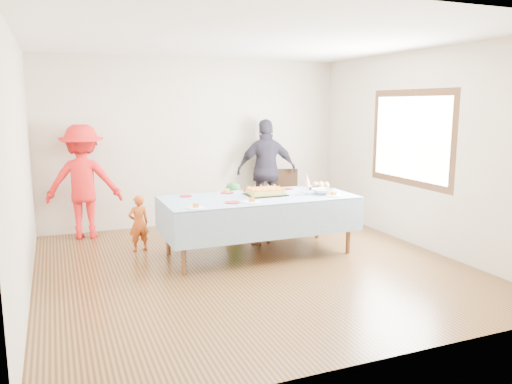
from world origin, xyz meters
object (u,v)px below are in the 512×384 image
party_table (259,201)px  dining_chair (288,192)px  birthday_cake (265,192)px  adult_left (83,182)px

party_table → dining_chair: 2.12m
birthday_cake → adult_left: bearing=142.1°
birthday_cake → dining_chair: size_ratio=0.59×
party_table → dining_chair: dining_chair is taller
birthday_cake → adult_left: 2.77m
party_table → adult_left: 2.72m
party_table → adult_left: (-2.07, 1.76, 0.12)m
party_table → birthday_cake: bearing=24.8°
adult_left → dining_chair: bearing=-171.1°
party_table → dining_chair: (1.25, 1.70, -0.24)m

